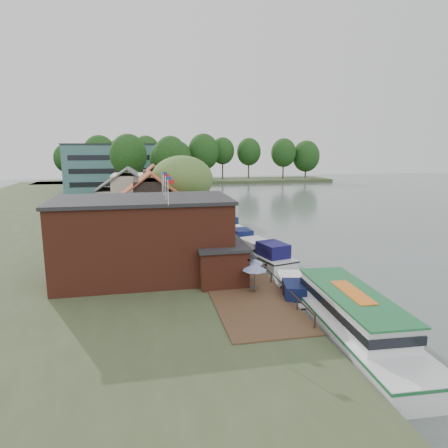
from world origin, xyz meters
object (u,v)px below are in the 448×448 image
cottage_b (129,197)px  umbrella_1 (249,270)px  pub (166,237)px  cruiser_3 (223,222)px  hotel_block (118,168)px  umbrella_0 (254,278)px  tour_boat (357,319)px  umbrella_3 (229,251)px  cottage_a (151,206)px  umbrella_4 (215,241)px  swan (349,334)px  cruiser_1 (263,251)px  cruiser_0 (293,288)px  cottage_c (154,190)px  willow (182,193)px  umbrella_2 (235,257)px  umbrella_5 (222,237)px  cruiser_2 (238,235)px

cottage_b → umbrella_1: size_ratio=3.97×
pub → cruiser_3: bearing=66.9°
hotel_block → cottage_b: hotel_block is taller
umbrella_0 → tour_boat: 8.93m
umbrella_3 → tour_boat: bearing=-72.6°
umbrella_0 → cruiser_3: size_ratio=0.24×
cruiser_3 → cottage_a: bearing=-152.7°
umbrella_3 → umbrella_4: bearing=98.2°
swan → tour_boat: bearing=-89.4°
cruiser_1 → cruiser_3: size_ratio=1.09×
umbrella_4 → cruiser_0: (4.26, -12.73, -1.22)m
cottage_c → umbrella_4: (5.75, -27.00, -2.96)m
cottage_b → umbrella_3: cottage_b is taller
cottage_b → umbrella_0: cottage_b is taller
cottage_b → willow: willow is taller
umbrella_0 → umbrella_4: (-0.90, 12.90, 0.00)m
umbrella_2 → umbrella_4: size_ratio=1.00×
cottage_b → cottage_c: 9.85m
cruiser_1 → cottage_a: bearing=127.0°
cruiser_0 → cruiser_3: size_ratio=0.91×
umbrella_0 → umbrella_5: 14.80m
umbrella_3 → umbrella_4: same height
cruiser_1 → cruiser_3: cruiser_1 is taller
umbrella_3 → tour_boat: umbrella_3 is taller
pub → umbrella_4: bearing=50.6°
hotel_block → swan: (19.41, -83.69, -6.93)m
swan → umbrella_1: bearing=118.0°
umbrella_3 → cottage_c: bearing=101.5°
cottage_c → umbrella_1: 38.60m
umbrella_4 → cruiser_1: bearing=-15.5°
cottage_b → tour_boat: bearing=-68.1°
cruiser_3 → umbrella_0: bearing=-107.1°
umbrella_3 → hotel_block: bearing=101.9°
umbrella_3 → tour_boat: (5.04, -16.11, -0.64)m
pub → umbrella_5: pub is taller
umbrella_2 → cruiser_0: bearing=-60.2°
cruiser_2 → tour_boat: size_ratio=0.64×
umbrella_3 → cruiser_3: umbrella_3 is taller
pub → cottage_b: bearing=99.1°
willow → swan: willow is taller
pub → cottage_a: 15.05m
willow → cruiser_2: willow is taller
umbrella_4 → cruiser_0: size_ratio=0.26×
cruiser_2 → tour_boat: 27.73m
umbrella_1 → cruiser_2: (3.40, 18.17, -1.11)m
cruiser_1 → cruiser_2: 8.73m
pub → umbrella_1: (6.74, -3.89, -2.36)m
umbrella_0 → cruiser_3: bearing=83.4°
umbrella_1 → cruiser_0: (3.27, -1.84, -1.22)m
tour_boat → swan: bearing=93.3°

